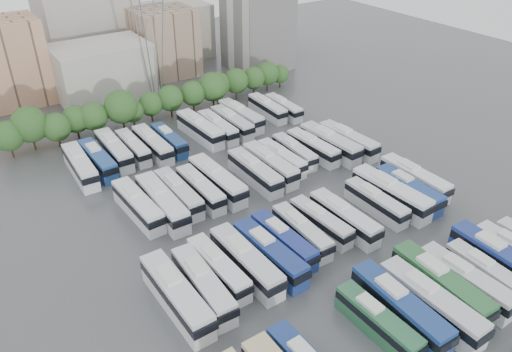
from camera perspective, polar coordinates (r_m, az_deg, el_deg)
ground at (r=73.81m, az=3.63°, el=-4.76°), size 220.00×220.00×0.00m
tree_line at (r=103.29m, az=-11.50°, el=8.44°), size 64.36×7.95×8.33m
city_buildings at (r=127.34m, az=-19.66°, el=13.34°), size 102.00×35.00×20.00m
apartment_tower at (r=130.23m, az=0.20°, el=17.81°), size 14.00×14.00×26.00m
electricity_pylon at (r=107.27m, az=-12.19°, el=17.32°), size 9.00×6.91×33.83m
bus_r0_s5 at (r=57.92m, az=13.75°, el=-15.86°), size 2.62×11.25×3.52m
bus_r0_s6 at (r=59.53m, az=16.10°, el=-14.24°), size 3.50×13.49×4.20m
bus_r0_s7 at (r=61.04m, az=19.34°, el=-13.52°), size 2.97×13.53×4.24m
bus_r0_s8 at (r=63.69m, az=20.33°, el=-11.55°), size 3.63×13.63×4.23m
bus_r0_s9 at (r=65.51m, az=22.83°, el=-11.00°), size 2.86×12.37×3.87m
bus_r0_s10 at (r=67.74m, az=24.95°, el=-10.17°), size 2.92×11.43×3.56m
bus_r0_s11 at (r=70.24m, az=26.01°, el=-8.52°), size 3.29×13.33×4.16m
bus_r1_s0 at (r=59.31m, az=-9.08°, el=-13.30°), size 3.16×13.69×4.28m
bus_r1_s1 at (r=60.37m, az=-6.06°, el=-12.26°), size 3.31×12.70×3.95m
bus_r1_s2 at (r=62.60m, az=-4.32°, el=-10.44°), size 2.83×11.67×3.64m
bus_r1_s3 at (r=62.98m, az=-1.14°, el=-9.74°), size 3.02×13.17×4.12m
bus_r1_s4 at (r=64.26m, az=1.55°, el=-8.82°), size 3.32×12.90×4.01m
bus_r1_s5 at (r=66.60m, az=3.14°, el=-7.37°), size 2.90×11.80×3.68m
bus_r1_s6 at (r=68.44m, az=5.25°, el=-6.33°), size 2.88×11.35×3.53m
bus_r1_s7 at (r=70.60m, az=7.42°, el=-5.20°), size 2.93×11.04×3.43m
bus_r1_s8 at (r=71.51m, az=10.07°, el=-4.72°), size 2.89×12.33×3.86m
bus_r1_s10 at (r=75.98m, az=13.55°, el=-2.93°), size 2.46×11.24×3.53m
bus_r1_s11 at (r=77.88m, az=15.17°, el=-1.93°), size 3.59×13.78×4.29m
bus_r1_s12 at (r=79.99m, az=17.03°, el=-1.49°), size 2.85×12.18×3.81m
bus_r1_s13 at (r=82.99m, az=17.67°, el=-0.28°), size 2.80×12.65×3.96m
bus_r2_s1 at (r=74.82m, az=-13.34°, el=-3.29°), size 3.31×12.73×3.96m
bus_r2_s2 at (r=74.47m, az=-10.69°, el=-2.99°), size 3.16×13.61×4.26m
bus_r2_s3 at (r=76.53m, az=-8.84°, el=-1.96°), size 2.67×12.19×3.82m
bus_r2_s4 at (r=77.23m, az=-6.36°, el=-1.48°), size 2.60×11.76×3.69m
bus_r2_s5 at (r=78.66m, az=-4.45°, el=-0.49°), size 3.35×13.44×4.19m
bus_r2_s7 at (r=80.87m, az=-0.15°, el=0.49°), size 2.82×12.69×3.98m
bus_r2_s8 at (r=82.91m, az=1.61°, el=1.32°), size 2.91×12.76×4.00m
bus_r2_s9 at (r=85.39m, az=2.92°, el=2.06°), size 2.70×11.26×3.52m
bus_r2_s10 at (r=87.72m, az=4.40°, el=2.82°), size 2.84×10.97×3.41m
bus_r2_s11 at (r=89.15m, az=6.52°, el=3.29°), size 3.07×11.82×3.68m
bus_r2_s12 at (r=90.38m, az=8.47°, el=3.74°), size 3.54×13.53×4.21m
bus_r2_s13 at (r=91.99m, az=10.48°, el=4.00°), size 3.44×13.00×4.04m
bus_r3_s0 at (r=87.46m, az=-19.45°, el=1.11°), size 3.23×12.94×4.03m
bus_r3_s1 at (r=88.65m, az=-17.63°, el=1.81°), size 3.03×12.35×3.85m
bus_r3_s2 at (r=90.86m, az=-15.92°, el=2.90°), size 2.94×12.76×3.99m
bus_r3_s3 at (r=91.42m, az=-13.87°, el=3.22°), size 2.46×11.22×3.52m
bus_r3_s4 at (r=91.26m, az=-11.74°, el=3.57°), size 2.85×12.38×3.87m
bus_r3_s5 at (r=92.63m, az=-9.90°, el=4.08°), size 2.50×11.13×3.49m
bus_r3_s7 at (r=95.29m, az=-6.41°, el=5.39°), size 3.48×13.38×4.16m
bus_r3_s8 at (r=96.13m, az=-4.40°, el=5.59°), size 2.70×11.88×3.72m
bus_r3_s9 at (r=97.73m, az=-2.77°, el=6.13°), size 2.80×12.21×3.82m
bus_r3_s10 at (r=100.41m, az=-1.75°, el=6.91°), size 3.32×12.69×3.95m
bus_r3_s12 at (r=104.27m, az=1.30°, el=7.77°), size 2.84×11.51×3.59m
bus_r3_s13 at (r=105.00m, az=3.16°, el=7.85°), size 2.64×10.90×3.40m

